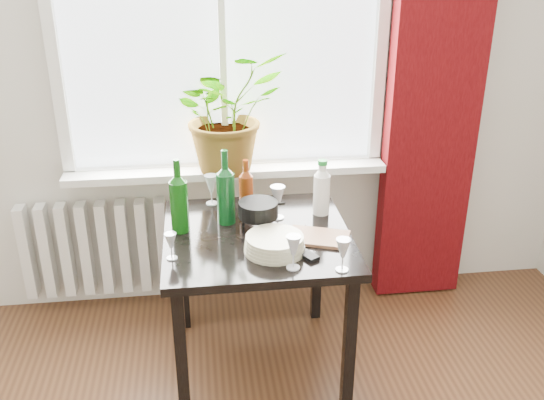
{
  "coord_description": "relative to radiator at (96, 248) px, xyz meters",
  "views": [
    {
      "loc": [
        -0.15,
        -0.92,
        2.02
      ],
      "look_at": [
        0.17,
        1.55,
        0.9
      ],
      "focal_mm": 40.0,
      "sensor_mm": 36.0,
      "label": 1
    }
  ],
  "objects": [
    {
      "name": "plate_stack",
      "position": [
        0.91,
        -0.81,
        0.4
      ],
      "size": [
        0.31,
        0.31,
        0.07
      ],
      "primitive_type": "cylinder",
      "rotation": [
        0.0,
        0.0,
        -0.16
      ],
      "color": "beige",
      "rests_on": "table"
    },
    {
      "name": "window",
      "position": [
        0.75,
        0.04,
        1.22
      ],
      "size": [
        1.72,
        0.08,
        1.62
      ],
      "color": "white",
      "rests_on": "ground"
    },
    {
      "name": "wineglass_back_center",
      "position": [
        0.97,
        -0.48,
        0.45
      ],
      "size": [
        0.08,
        0.08,
        0.17
      ],
      "primitive_type": null,
      "rotation": [
        0.0,
        0.0,
        0.15
      ],
      "color": "silver",
      "rests_on": "table"
    },
    {
      "name": "wineglass_front_right",
      "position": [
        0.96,
        -0.96,
        0.44
      ],
      "size": [
        0.09,
        0.09,
        0.15
      ],
      "primitive_type": null,
      "rotation": [
        0.0,
        0.0,
        -0.43
      ],
      "color": "silver",
      "rests_on": "table"
    },
    {
      "name": "wineglass_far_right",
      "position": [
        1.16,
        -1.01,
        0.43
      ],
      "size": [
        0.08,
        0.08,
        0.15
      ],
      "primitive_type": null,
      "rotation": [
        0.0,
        0.0,
        -0.36
      ],
      "color": "silver",
      "rests_on": "table"
    },
    {
      "name": "bottle_amber",
      "position": [
        0.82,
        -0.4,
        0.5
      ],
      "size": [
        0.07,
        0.07,
        0.28
      ],
      "primitive_type": null,
      "rotation": [
        0.0,
        0.0,
        -0.03
      ],
      "color": "maroon",
      "rests_on": "table"
    },
    {
      "name": "wineglass_back_left",
      "position": [
        0.66,
        -0.27,
        0.44
      ],
      "size": [
        0.07,
        0.07,
        0.16
      ],
      "primitive_type": null,
      "rotation": [
        0.0,
        0.0,
        -0.02
      ],
      "color": "silver",
      "rests_on": "table"
    },
    {
      "name": "cleaning_bottle",
      "position": [
        1.18,
        -0.46,
        0.5
      ],
      "size": [
        0.09,
        0.09,
        0.28
      ],
      "primitive_type": null,
      "rotation": [
        0.0,
        0.0,
        0.12
      ],
      "color": "white",
      "rests_on": "table"
    },
    {
      "name": "curtain",
      "position": [
        1.87,
        -0.06,
        0.92
      ],
      "size": [
        0.5,
        0.12,
        2.56
      ],
      "color": "#3C0507",
      "rests_on": "ground"
    },
    {
      "name": "tv_remote",
      "position": [
        1.03,
        -0.85,
        0.37
      ],
      "size": [
        0.12,
        0.17,
        0.02
      ],
      "primitive_type": "cube",
      "rotation": [
        0.0,
        0.0,
        0.51
      ],
      "color": "black",
      "rests_on": "table"
    },
    {
      "name": "table",
      "position": [
        0.85,
        -0.63,
        0.27
      ],
      "size": [
        0.85,
        0.85,
        0.74
      ],
      "color": "black",
      "rests_on": "ground"
    },
    {
      "name": "radiator",
      "position": [
        0.0,
        0.0,
        0.0
      ],
      "size": [
        0.8,
        0.1,
        0.55
      ],
      "color": "silver",
      "rests_on": "ground"
    },
    {
      "name": "cutting_board",
      "position": [
        1.12,
        -0.72,
        0.37
      ],
      "size": [
        0.31,
        0.26,
        0.01
      ],
      "primitive_type": "cube",
      "rotation": [
        0.0,
        0.0,
        -0.35
      ],
      "color": "#946242",
      "rests_on": "table"
    },
    {
      "name": "windowsill",
      "position": [
        0.75,
        -0.03,
        0.44
      ],
      "size": [
        1.72,
        0.2,
        0.04
      ],
      "color": "white",
      "rests_on": "ground"
    },
    {
      "name": "potted_plant",
      "position": [
        0.76,
        -0.07,
        0.78
      ],
      "size": [
        0.72,
        0.69,
        0.63
      ],
      "primitive_type": "imported",
      "rotation": [
        0.0,
        0.0,
        0.44
      ],
      "color": "#237E21",
      "rests_on": "windowsill"
    },
    {
      "name": "wine_bottle_right",
      "position": [
        0.72,
        -0.49,
        0.54
      ],
      "size": [
        0.1,
        0.1,
        0.37
      ],
      "primitive_type": null,
      "rotation": [
        0.0,
        0.0,
        0.24
      ],
      "color": "#0C4218",
      "rests_on": "table"
    },
    {
      "name": "wine_bottle_left",
      "position": [
        0.5,
        -0.56,
        0.54
      ],
      "size": [
        0.1,
        0.1,
        0.36
      ],
      "primitive_type": null,
      "rotation": [
        0.0,
        0.0,
        -0.19
      ],
      "color": "#0D470D",
      "rests_on": "table"
    },
    {
      "name": "fondue_pot",
      "position": [
        0.86,
        -0.6,
        0.43
      ],
      "size": [
        0.26,
        0.24,
        0.14
      ],
      "primitive_type": null,
      "rotation": [
        0.0,
        0.0,
        -0.36
      ],
      "color": "black",
      "rests_on": "table"
    },
    {
      "name": "wineglass_front_left",
      "position": [
        0.47,
        -0.82,
        0.42
      ],
      "size": [
        0.06,
        0.06,
        0.12
      ],
      "primitive_type": null,
      "rotation": [
        0.0,
        0.0,
        -0.29
      ],
      "color": "silver",
      "rests_on": "table"
    }
  ]
}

